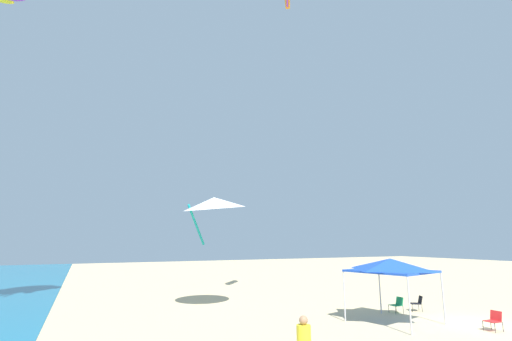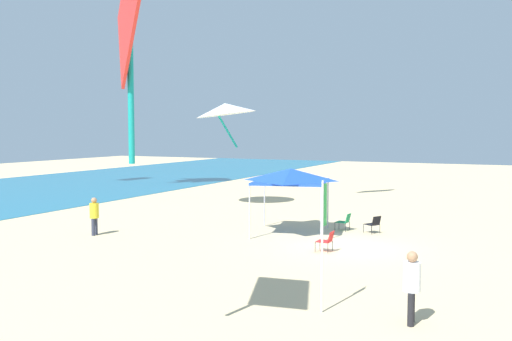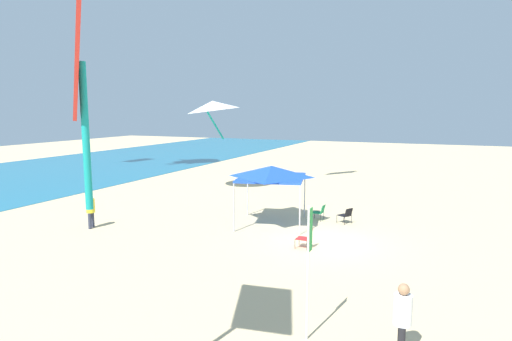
{
  "view_description": "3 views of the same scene",
  "coord_description": "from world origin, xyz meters",
  "px_view_note": "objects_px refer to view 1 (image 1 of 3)",
  "views": [
    {
      "loc": [
        -11.42,
        17.04,
        3.78
      ],
      "look_at": [
        1.78,
        10.74,
        6.71
      ],
      "focal_mm": 25.03,
      "sensor_mm": 36.0,
      "label": 1
    },
    {
      "loc": [
        -21.51,
        -6.09,
        4.73
      ],
      "look_at": [
        0.66,
        4.48,
        2.94
      ],
      "focal_mm": 39.15,
      "sensor_mm": 36.0,
      "label": 2
    },
    {
      "loc": [
        -17.85,
        -4.43,
        5.74
      ],
      "look_at": [
        2.96,
        4.62,
        2.54
      ],
      "focal_mm": 30.32,
      "sensor_mm": 36.0,
      "label": 3
    }
  ],
  "objects_px": {
    "canopy_tent": "(391,265)",
    "folding_chair_left_of_tent": "(417,302)",
    "folding_chair_right_of_tent": "(397,304)",
    "kite_delta_white": "(214,203)",
    "folding_chair_facing_ocean": "(494,319)"
  },
  "relations": [
    {
      "from": "folding_chair_left_of_tent",
      "to": "folding_chair_facing_ocean",
      "type": "xyz_separation_m",
      "value": [
        -4.62,
        0.72,
        0.0
      ]
    },
    {
      "from": "kite_delta_white",
      "to": "folding_chair_right_of_tent",
      "type": "bearing_deg",
      "value": 34.77
    },
    {
      "from": "kite_delta_white",
      "to": "folding_chair_left_of_tent",
      "type": "bearing_deg",
      "value": 37.57
    },
    {
      "from": "folding_chair_right_of_tent",
      "to": "folding_chair_facing_ocean",
      "type": "distance_m",
      "value": 4.78
    },
    {
      "from": "folding_chair_right_of_tent",
      "to": "folding_chair_facing_ocean",
      "type": "xyz_separation_m",
      "value": [
        -4.73,
        -0.68,
        0.0
      ]
    },
    {
      "from": "folding_chair_facing_ocean",
      "to": "kite_delta_white",
      "type": "distance_m",
      "value": 14.62
    },
    {
      "from": "canopy_tent",
      "to": "folding_chair_left_of_tent",
      "type": "relative_size",
      "value": 4.96
    },
    {
      "from": "folding_chair_right_of_tent",
      "to": "folding_chair_facing_ocean",
      "type": "relative_size",
      "value": 1.0
    },
    {
      "from": "canopy_tent",
      "to": "kite_delta_white",
      "type": "xyz_separation_m",
      "value": [
        6.5,
        6.91,
        3.36
      ]
    },
    {
      "from": "folding_chair_right_of_tent",
      "to": "kite_delta_white",
      "type": "xyz_separation_m",
      "value": [
        4.78,
        8.95,
        5.53
      ]
    },
    {
      "from": "canopy_tent",
      "to": "folding_chair_right_of_tent",
      "type": "bearing_deg",
      "value": -49.92
    },
    {
      "from": "folding_chair_right_of_tent",
      "to": "folding_chair_left_of_tent",
      "type": "xyz_separation_m",
      "value": [
        -0.11,
        -1.4,
        0.0
      ]
    },
    {
      "from": "folding_chair_right_of_tent",
      "to": "kite_delta_white",
      "type": "distance_m",
      "value": 11.56
    },
    {
      "from": "canopy_tent",
      "to": "folding_chair_left_of_tent",
      "type": "height_order",
      "value": "canopy_tent"
    },
    {
      "from": "canopy_tent",
      "to": "folding_chair_right_of_tent",
      "type": "distance_m",
      "value": 3.44
    }
  ]
}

